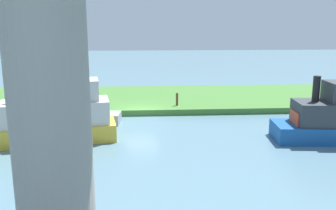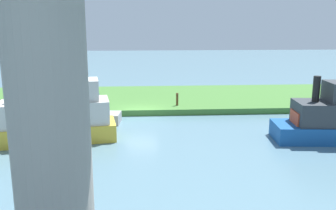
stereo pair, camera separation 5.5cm
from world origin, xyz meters
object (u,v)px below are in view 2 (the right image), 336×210
(person_on_bank, at_px, (97,98))
(marker_buoy, at_px, (75,188))
(bridge_pylon, at_px, (49,117))
(mooring_post, at_px, (177,99))
(pontoon_yellow, at_px, (53,116))
(houseboat_blue, at_px, (85,115))

(person_on_bank, relative_size, marker_buoy, 2.78)
(person_on_bank, bearing_deg, bridge_pylon, 93.93)
(mooring_post, height_order, pontoon_yellow, pontoon_yellow)
(bridge_pylon, xyz_separation_m, pontoon_yellow, (3.28, -13.24, -3.26))
(houseboat_blue, distance_m, marker_buoy, 11.95)
(mooring_post, distance_m, pontoon_yellow, 11.46)
(marker_buoy, bearing_deg, bridge_pylon, 95.97)
(bridge_pylon, relative_size, pontoon_yellow, 1.12)
(bridge_pylon, height_order, houseboat_blue, bridge_pylon)
(bridge_pylon, height_order, mooring_post, bridge_pylon)
(houseboat_blue, bearing_deg, marker_buoy, 96.51)
(bridge_pylon, bearing_deg, pontoon_yellow, -76.10)
(houseboat_blue, bearing_deg, bridge_pylon, 96.34)
(pontoon_yellow, relative_size, houseboat_blue, 1.71)
(houseboat_blue, bearing_deg, person_on_bank, -98.34)
(marker_buoy, bearing_deg, pontoon_yellow, -70.66)
(pontoon_yellow, distance_m, marker_buoy, 8.25)
(person_on_bank, height_order, houseboat_blue, person_on_bank)
(pontoon_yellow, bearing_deg, bridge_pylon, 103.90)
(mooring_post, relative_size, houseboat_blue, 0.21)
(person_on_bank, bearing_deg, mooring_post, 179.47)
(person_on_bank, relative_size, pontoon_yellow, 0.16)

